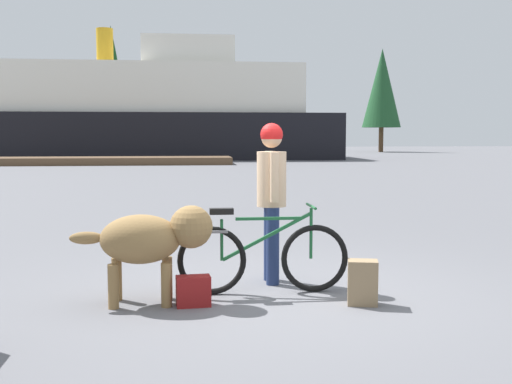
{
  "coord_description": "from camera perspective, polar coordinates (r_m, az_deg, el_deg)",
  "views": [
    {
      "loc": [
        -0.94,
        -6.3,
        1.61
      ],
      "look_at": [
        -0.16,
        0.73,
        0.98
      ],
      "focal_mm": 44.46,
      "sensor_mm": 36.0,
      "label": 1
    }
  ],
  "objects": [
    {
      "name": "dock_pier",
      "position": [
        35.87,
        -15.7,
        2.71
      ],
      "size": [
        16.66,
        2.95,
        0.4
      ],
      "primitive_type": "cube",
      "color": "brown",
      "rests_on": "ground_plane"
    },
    {
      "name": "handbag_pannier",
      "position": [
        6.08,
        -5.66,
        -8.86
      ],
      "size": [
        0.33,
        0.21,
        0.29
      ],
      "primitive_type": "cube",
      "rotation": [
        0.0,
        0.0,
        0.09
      ],
      "color": "maroon",
      "rests_on": "ground_plane"
    },
    {
      "name": "person_cyclist",
      "position": [
        6.87,
        1.41,
        0.47
      ],
      "size": [
        0.32,
        0.53,
        1.74
      ],
      "color": "navy",
      "rests_on": "ground_plane"
    },
    {
      "name": "dog",
      "position": [
        6.13,
        -9.34,
        -4.15
      ],
      "size": [
        1.35,
        0.55,
        0.94
      ],
      "color": "olive",
      "rests_on": "ground_plane"
    },
    {
      "name": "ground_plane",
      "position": [
        6.57,
        2.14,
        -9.07
      ],
      "size": [
        160.0,
        160.0,
        0.0
      ],
      "primitive_type": "plane",
      "color": "slate"
    },
    {
      "name": "pine_tree_far_right",
      "position": [
        61.98,
        11.26,
        9.14
      ],
      "size": [
        3.67,
        3.67,
        9.76
      ],
      "color": "#4C331E",
      "rests_on": "ground_plane"
    },
    {
      "name": "backpack",
      "position": [
        6.17,
        9.57,
        -8.03
      ],
      "size": [
        0.32,
        0.26,
        0.43
      ],
      "primitive_type": "cube",
      "rotation": [
        0.0,
        0.0,
        -0.23
      ],
      "color": "#8C7251",
      "rests_on": "ground_plane"
    },
    {
      "name": "pine_tree_far_left",
      "position": [
        63.15,
        -12.87,
        10.52
      ],
      "size": [
        3.1,
        3.1,
        12.01
      ],
      "color": "#4C331E",
      "rests_on": "ground_plane"
    },
    {
      "name": "bicycle",
      "position": [
        6.48,
        0.57,
        -5.82
      ],
      "size": [
        1.75,
        0.44,
        0.9
      ],
      "color": "black",
      "rests_on": "ground_plane"
    },
    {
      "name": "pine_tree_center",
      "position": [
        62.74,
        -4.53,
        9.22
      ],
      "size": [
        2.84,
        2.84,
        9.66
      ],
      "color": "#4C331E",
      "rests_on": "ground_plane"
    },
    {
      "name": "ferry_boat",
      "position": [
        43.52,
        -9.24,
        6.95
      ],
      "size": [
        24.91,
        7.55,
        8.62
      ],
      "color": "black",
      "rests_on": "ground_plane"
    }
  ]
}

